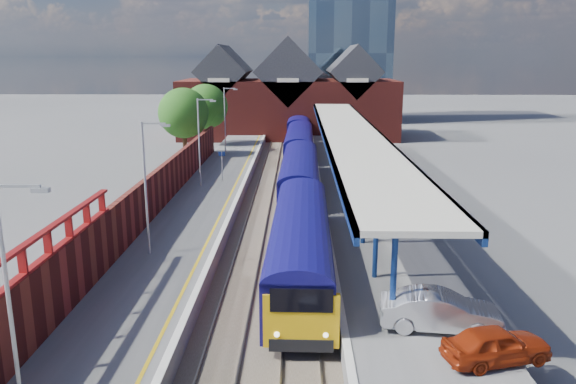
% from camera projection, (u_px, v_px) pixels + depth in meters
% --- Properties ---
extents(ground, '(240.00, 240.00, 0.00)m').
position_uv_depth(ground, '(284.00, 178.00, 53.16)').
color(ground, '#5B5B5E').
rests_on(ground, ground).
extents(ballast_bed, '(6.00, 76.00, 0.06)m').
position_uv_depth(ballast_bed, '(280.00, 204.00, 43.43)').
color(ballast_bed, '#473D33').
rests_on(ballast_bed, ground).
extents(rails, '(4.51, 76.00, 0.14)m').
position_uv_depth(rails, '(280.00, 203.00, 43.41)').
color(rails, slate).
rests_on(rails, ground).
extents(left_platform, '(5.00, 76.00, 1.00)m').
position_uv_depth(left_platform, '(209.00, 198.00, 43.42)').
color(left_platform, '#565659').
rests_on(left_platform, ground).
extents(right_platform, '(6.00, 76.00, 1.00)m').
position_uv_depth(right_platform, '(358.00, 199.00, 43.22)').
color(right_platform, '#565659').
rests_on(right_platform, ground).
extents(coping_left, '(0.30, 76.00, 0.05)m').
position_uv_depth(coping_left, '(240.00, 192.00, 43.25)').
color(coping_left, silver).
rests_on(coping_left, left_platform).
extents(coping_right, '(0.30, 76.00, 0.05)m').
position_uv_depth(coping_right, '(321.00, 192.00, 43.14)').
color(coping_right, silver).
rests_on(coping_right, right_platform).
extents(yellow_line, '(0.14, 76.00, 0.01)m').
position_uv_depth(yellow_line, '(232.00, 192.00, 43.27)').
color(yellow_line, yellow).
rests_on(yellow_line, left_platform).
extents(train, '(3.09, 65.94, 3.45)m').
position_uv_depth(train, '(300.00, 156.00, 52.34)').
color(train, '#100D5C').
rests_on(train, ground).
extents(canopy, '(4.50, 52.00, 4.48)m').
position_uv_depth(canopy, '(351.00, 134.00, 44.00)').
color(canopy, navy).
rests_on(canopy, right_platform).
extents(lamp_post_a, '(1.48, 0.18, 7.00)m').
position_uv_depth(lamp_post_a, '(12.00, 291.00, 15.17)').
color(lamp_post_a, '#A5A8AA').
rests_on(lamp_post_a, left_platform).
extents(lamp_post_b, '(1.48, 0.18, 7.00)m').
position_uv_depth(lamp_post_b, '(148.00, 180.00, 28.77)').
color(lamp_post_b, '#A5A8AA').
rests_on(lamp_post_b, left_platform).
extents(lamp_post_c, '(1.48, 0.18, 7.00)m').
position_uv_depth(lamp_post_c, '(201.00, 137.00, 44.32)').
color(lamp_post_c, '#A5A8AA').
rests_on(lamp_post_c, left_platform).
extents(lamp_post_d, '(1.48, 0.18, 7.00)m').
position_uv_depth(lamp_post_d, '(226.00, 116.00, 59.87)').
color(lamp_post_d, '#A5A8AA').
rests_on(lamp_post_d, left_platform).
extents(platform_sign, '(0.55, 0.08, 2.50)m').
position_uv_depth(platform_sign, '(222.00, 161.00, 46.78)').
color(platform_sign, '#A5A8AA').
rests_on(platform_sign, left_platform).
extents(brick_wall, '(0.35, 50.00, 3.86)m').
position_uv_depth(brick_wall, '(154.00, 193.00, 36.73)').
color(brick_wall, maroon).
rests_on(brick_wall, left_platform).
extents(station_building, '(30.00, 12.12, 13.78)m').
position_uv_depth(station_building, '(289.00, 98.00, 79.09)').
color(station_building, maroon).
rests_on(station_building, ground).
extents(glass_tower, '(14.20, 14.20, 40.30)m').
position_uv_depth(glass_tower, '(349.00, 3.00, 96.83)').
color(glass_tower, '#475F7B').
rests_on(glass_tower, ground).
extents(tree_near, '(5.20, 5.20, 8.10)m').
position_uv_depth(tree_near, '(185.00, 115.00, 57.83)').
color(tree_near, '#382314').
rests_on(tree_near, ground).
extents(tree_far, '(5.20, 5.20, 8.10)m').
position_uv_depth(tree_far, '(207.00, 108.00, 65.58)').
color(tree_far, '#382314').
rests_on(tree_far, ground).
extents(parked_car_red, '(3.99, 2.41, 1.27)m').
position_uv_depth(parked_car_red, '(496.00, 344.00, 19.06)').
color(parked_car_red, maroon).
rests_on(parked_car_red, right_platform).
extents(parked_car_silver, '(4.70, 2.15, 1.49)m').
position_uv_depth(parked_car_silver, '(440.00, 311.00, 21.32)').
color(parked_car_silver, '#B1B1B6').
rests_on(parked_car_silver, right_platform).
extents(parked_car_dark, '(4.71, 1.97, 1.36)m').
position_uv_depth(parked_car_dark, '(387.00, 185.00, 42.59)').
color(parked_car_dark, black).
rests_on(parked_car_dark, right_platform).
extents(parked_car_blue, '(4.60, 2.78, 1.19)m').
position_uv_depth(parked_car_blue, '(365.00, 171.00, 48.22)').
color(parked_car_blue, navy).
rests_on(parked_car_blue, right_platform).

